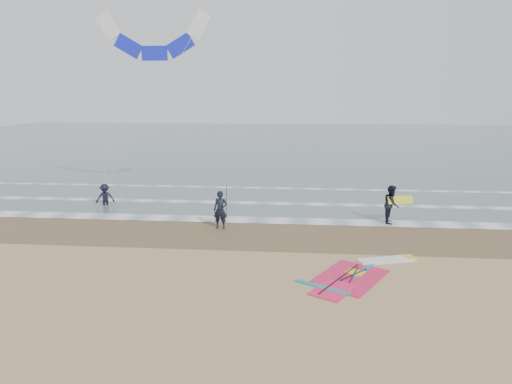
# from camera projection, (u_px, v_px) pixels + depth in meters

# --- Properties ---
(ground) EXTENTS (120.00, 120.00, 0.00)m
(ground) POSITION_uv_depth(u_px,v_px,m) (269.00, 287.00, 15.41)
(ground) COLOR tan
(ground) RESTS_ON ground
(sea_water) EXTENTS (120.00, 80.00, 0.02)m
(sea_water) POSITION_uv_depth(u_px,v_px,m) (291.00, 142.00, 62.14)
(sea_water) COLOR #47605E
(sea_water) RESTS_ON ground
(wet_sand_band) EXTENTS (120.00, 5.00, 0.01)m
(wet_sand_band) POSITION_uv_depth(u_px,v_px,m) (277.00, 234.00, 21.25)
(wet_sand_band) COLOR brown
(wet_sand_band) RESTS_ON ground
(foam_waterline) EXTENTS (120.00, 9.15, 0.02)m
(foam_waterline) POSITION_uv_depth(u_px,v_px,m) (281.00, 210.00, 25.57)
(foam_waterline) COLOR white
(foam_waterline) RESTS_ON ground
(windsurf_rig) EXTENTS (4.78, 4.53, 0.11)m
(windsurf_rig) POSITION_uv_depth(u_px,v_px,m) (361.00, 272.00, 16.57)
(windsurf_rig) COLOR white
(windsurf_rig) RESTS_ON ground
(person_standing) EXTENTS (0.72, 0.51, 1.86)m
(person_standing) POSITION_uv_depth(u_px,v_px,m) (220.00, 210.00, 21.92)
(person_standing) COLOR black
(person_standing) RESTS_ON ground
(person_walking) EXTENTS (0.90, 1.06, 1.94)m
(person_walking) POSITION_uv_depth(u_px,v_px,m) (391.00, 204.00, 22.87)
(person_walking) COLOR black
(person_walking) RESTS_ON ground
(person_wading) EXTENTS (1.20, 0.91, 1.65)m
(person_wading) POSITION_uv_depth(u_px,v_px,m) (105.00, 192.00, 26.45)
(person_wading) COLOR black
(person_wading) RESTS_ON ground
(held_pole) EXTENTS (0.17, 0.86, 1.82)m
(held_pole) POSITION_uv_depth(u_px,v_px,m) (226.00, 201.00, 21.80)
(held_pole) COLOR black
(held_pole) RESTS_ON ground
(carried_kiteboard) EXTENTS (1.30, 0.51, 0.39)m
(carried_kiteboard) POSITION_uv_depth(u_px,v_px,m) (400.00, 200.00, 22.69)
(carried_kiteboard) COLOR yellow
(carried_kiteboard) RESTS_ON ground
(surf_kite) EXTENTS (6.95, 2.55, 10.14)m
(surf_kite) POSITION_uv_depth(u_px,v_px,m) (154.00, 40.00, 26.79)
(surf_kite) COLOR white
(surf_kite) RESTS_ON ground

